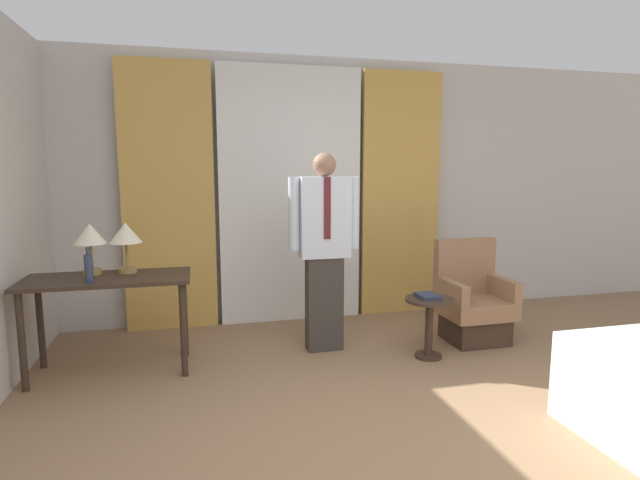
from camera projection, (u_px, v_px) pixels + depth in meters
wall_back at (289, 190)px, 5.19m from camera, size 10.00×0.06×2.70m
curtain_sheer_center at (291, 196)px, 5.07m from camera, size 1.45×0.06×2.58m
curtain_drape_left at (168, 198)px, 4.79m from camera, size 0.87×0.06×2.58m
curtain_drape_right at (401, 195)px, 5.36m from camera, size 0.87×0.06×2.58m
desk at (108, 292)px, 3.80m from camera, size 1.22×0.56×0.75m
table_lamp_left at (90, 237)px, 3.84m from camera, size 0.25×0.25×0.40m
table_lamp_right at (126, 236)px, 3.91m from camera, size 0.25×0.25×0.40m
bottle_near_edge at (89, 268)px, 3.58m from camera, size 0.06×0.06×0.26m
person at (324, 245)px, 4.25m from camera, size 0.62×0.21×1.70m
armchair at (473, 304)px, 4.57m from camera, size 0.59×0.53×0.92m
side_table at (429, 317)px, 4.14m from camera, size 0.41×0.41×0.51m
book at (428, 296)px, 4.13m from camera, size 0.16×0.20×0.03m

